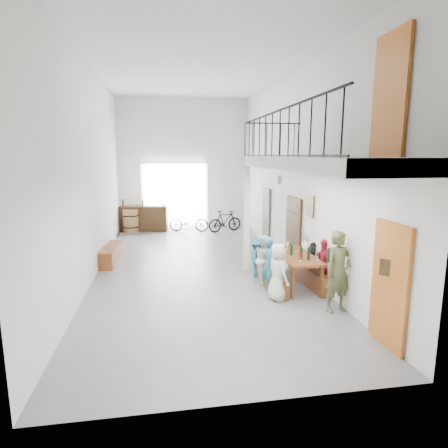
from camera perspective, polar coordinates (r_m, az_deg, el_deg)
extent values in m
plane|color=#5F5F61|center=(10.74, -4.01, -6.65)|extent=(12.00, 12.00, 0.00)
plane|color=white|center=(16.26, -6.16, 8.98)|extent=(5.50, 0.00, 5.50)
plane|color=white|center=(4.35, 3.08, 5.04)|extent=(5.50, 0.00, 5.50)
plane|color=white|center=(10.39, -19.62, 7.62)|extent=(0.00, 12.00, 12.00)
plane|color=white|center=(10.88, 10.53, 8.14)|extent=(0.00, 12.00, 12.00)
plane|color=white|center=(10.53, -4.42, 23.29)|extent=(12.00, 12.00, 0.00)
cube|color=white|center=(16.27, -7.47, 4.18)|extent=(2.80, 0.08, 2.80)
cube|color=#AF5C1F|center=(6.78, 23.89, -8.58)|extent=(0.06, 0.95, 2.10)
cube|color=#331F0D|center=(10.79, 10.51, -1.25)|extent=(0.06, 1.10, 2.00)
cube|color=#2E382E|center=(13.41, 6.47, 1.14)|extent=(0.06, 0.80, 2.00)
cube|color=#AF5C1F|center=(6.85, 23.96, 17.50)|extent=(0.06, 0.90, 1.95)
cube|color=#43311B|center=(9.64, 13.01, 2.69)|extent=(0.04, 0.45, 0.55)
cylinder|color=white|center=(12.02, 8.35, 6.74)|extent=(0.04, 0.28, 0.28)
cube|color=white|center=(7.62, 13.45, 8.99)|extent=(1.50, 5.60, 0.25)
cube|color=black|center=(7.41, 8.34, 16.72)|extent=(0.03, 5.60, 0.03)
cube|color=black|center=(7.36, 8.17, 10.29)|extent=(0.03, 5.60, 0.03)
cube|color=black|center=(10.27, 7.51, 14.97)|extent=(1.50, 0.03, 0.03)
cube|color=white|center=(10.18, 3.44, 0.71)|extent=(0.14, 0.14, 2.88)
cube|color=brown|center=(9.27, 10.77, -4.72)|extent=(0.81, 1.96, 0.06)
cube|color=brown|center=(8.52, 10.44, -8.86)|extent=(0.07, 0.07, 0.73)
cube|color=brown|center=(8.76, 14.64, -8.49)|extent=(0.07, 0.07, 0.73)
cube|color=brown|center=(10.04, 7.27, -5.78)|extent=(0.07, 0.07, 0.73)
cube|color=brown|center=(10.24, 10.89, -5.55)|extent=(0.07, 0.07, 0.73)
cube|color=brown|center=(9.18, 7.18, -8.35)|extent=(0.32, 1.82, 0.42)
cube|color=brown|center=(9.58, 12.69, -7.63)|extent=(0.35, 1.97, 0.45)
cylinder|color=black|center=(8.80, 12.80, -4.24)|extent=(0.07, 0.07, 0.35)
cylinder|color=black|center=(9.11, 10.25, -3.64)|extent=(0.07, 0.07, 0.35)
cylinder|color=black|center=(8.77, 11.67, -4.24)|extent=(0.07, 0.07, 0.35)
cube|color=brown|center=(11.67, -16.83, -4.44)|extent=(0.49, 1.77, 0.49)
cylinder|color=olive|center=(15.91, -14.00, 0.44)|extent=(0.63, 0.63, 0.95)
cylinder|color=black|center=(15.95, -13.97, -0.39)|extent=(0.64, 0.64, 0.05)
cylinder|color=black|center=(15.87, -14.04, 1.28)|extent=(0.64, 0.64, 0.05)
cube|color=#331F0D|center=(16.11, -12.16, 0.83)|extent=(2.05, 0.84, 1.05)
cylinder|color=black|center=(16.24, -15.15, 3.15)|extent=(0.06, 0.06, 0.28)
cylinder|color=black|center=(15.97, -12.28, 3.16)|extent=(0.06, 0.06, 0.28)
cylinder|color=black|center=(15.85, -9.27, 3.20)|extent=(0.06, 0.06, 0.28)
imported|color=silver|center=(8.33, 8.22, -7.26)|extent=(0.55, 0.70, 1.28)
imported|color=teal|center=(8.85, 6.91, -6.07)|extent=(0.34, 0.49, 1.30)
imported|color=silver|center=(9.41, 6.20, -5.30)|extent=(0.51, 0.63, 1.23)
imported|color=teal|center=(9.86, 4.97, -5.10)|extent=(0.53, 0.74, 1.04)
imported|color=#A41C32|center=(9.07, 14.99, -6.11)|extent=(0.32, 0.74, 1.26)
imported|color=black|center=(9.66, 13.56, -5.66)|extent=(0.67, 1.01, 1.05)
imported|color=silver|center=(10.09, 12.82, -4.17)|extent=(0.42, 0.64, 1.31)
imported|color=brown|center=(7.96, 17.04, -6.96)|extent=(0.69, 0.53, 1.68)
imported|color=#144814|center=(11.49, 8.09, -4.38)|extent=(0.52, 0.49, 0.47)
imported|color=black|center=(15.65, -5.39, 0.40)|extent=(1.74, 0.97, 0.87)
imported|color=black|center=(15.55, 0.14, 0.44)|extent=(1.55, 0.86, 0.90)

